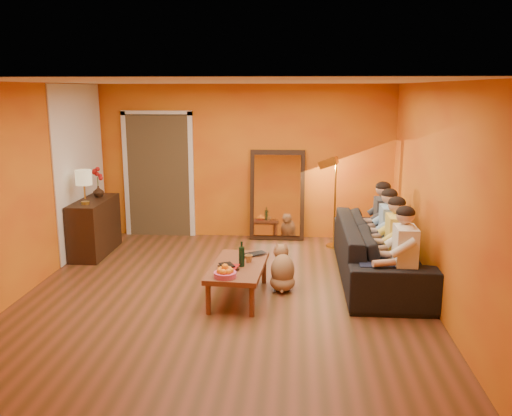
# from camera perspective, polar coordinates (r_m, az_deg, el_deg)

# --- Properties ---
(room_shell) EXTENTS (5.00, 5.50, 2.60)m
(room_shell) POSITION_cam_1_polar(r_m,az_deg,el_deg) (6.90, -2.98, 2.25)
(room_shell) COLOR brown
(room_shell) RESTS_ON ground
(white_accent) EXTENTS (0.02, 1.90, 2.58)m
(white_accent) POSITION_cam_1_polar(r_m,az_deg,el_deg) (8.87, -17.99, 3.94)
(white_accent) COLOR white
(white_accent) RESTS_ON wall_left
(doorway_recess) EXTENTS (1.06, 0.30, 2.10)m
(doorway_recess) POSITION_cam_1_polar(r_m,az_deg,el_deg) (9.61, -10.02, 3.47)
(doorway_recess) COLOR #3F2D19
(doorway_recess) RESTS_ON floor
(door_jamb_left) EXTENTS (0.08, 0.06, 2.20)m
(door_jamb_left) POSITION_cam_1_polar(r_m,az_deg,el_deg) (9.65, -13.48, 3.35)
(door_jamb_left) COLOR white
(door_jamb_left) RESTS_ON wall_back
(door_jamb_right) EXTENTS (0.08, 0.06, 2.20)m
(door_jamb_right) POSITION_cam_1_polar(r_m,az_deg,el_deg) (9.37, -6.81, 3.34)
(door_jamb_right) COLOR white
(door_jamb_right) RESTS_ON wall_back
(door_header) EXTENTS (1.22, 0.06, 0.08)m
(door_header) POSITION_cam_1_polar(r_m,az_deg,el_deg) (9.39, -10.45, 9.81)
(door_header) COLOR white
(door_header) RESTS_ON wall_back
(mirror_frame) EXTENTS (0.92, 0.27, 1.51)m
(mirror_frame) POSITION_cam_1_polar(r_m,az_deg,el_deg) (9.17, 2.25, 1.38)
(mirror_frame) COLOR black
(mirror_frame) RESTS_ON floor
(mirror_glass) EXTENTS (0.78, 0.21, 1.35)m
(mirror_glass) POSITION_cam_1_polar(r_m,az_deg,el_deg) (9.13, 2.24, 1.34)
(mirror_glass) COLOR white
(mirror_glass) RESTS_ON mirror_frame
(sideboard) EXTENTS (0.44, 1.18, 0.85)m
(sideboard) POSITION_cam_1_polar(r_m,az_deg,el_deg) (8.76, -16.62, -1.92)
(sideboard) COLOR black
(sideboard) RESTS_ON floor
(table_lamp) EXTENTS (0.24, 0.24, 0.51)m
(table_lamp) POSITION_cam_1_polar(r_m,az_deg,el_deg) (8.35, -17.63, 2.10)
(table_lamp) COLOR beige
(table_lamp) RESTS_ON sideboard
(sofa) EXTENTS (2.65, 1.04, 0.77)m
(sofa) POSITION_cam_1_polar(r_m,az_deg,el_deg) (7.49, 12.87, -4.43)
(sofa) COLOR black
(sofa) RESTS_ON floor
(coffee_table) EXTENTS (0.70, 1.26, 0.42)m
(coffee_table) POSITION_cam_1_polar(r_m,az_deg,el_deg) (6.71, -1.89, -7.70)
(coffee_table) COLOR brown
(coffee_table) RESTS_ON floor
(floor_lamp) EXTENTS (0.36, 0.32, 1.44)m
(floor_lamp) POSITION_cam_1_polar(r_m,az_deg,el_deg) (8.74, 8.31, 0.44)
(floor_lamp) COLOR gold
(floor_lamp) RESTS_ON floor
(dog) EXTENTS (0.46, 0.58, 0.59)m
(dog) POSITION_cam_1_polar(r_m,az_deg,el_deg) (6.96, 2.83, -6.22)
(dog) COLOR olive
(dog) RESTS_ON floor
(person_far_left) EXTENTS (0.70, 0.44, 1.22)m
(person_far_left) POSITION_cam_1_polar(r_m,az_deg,el_deg) (6.50, 15.37, -5.10)
(person_far_left) COLOR silver
(person_far_left) RESTS_ON sofa
(person_mid_left) EXTENTS (0.70, 0.44, 1.22)m
(person_mid_left) POSITION_cam_1_polar(r_m,az_deg,el_deg) (7.02, 14.53, -3.75)
(person_mid_left) COLOR #E4CB4C
(person_mid_left) RESTS_ON sofa
(person_mid_right) EXTENTS (0.70, 0.44, 1.22)m
(person_mid_right) POSITION_cam_1_polar(r_m,az_deg,el_deg) (7.54, 13.82, -2.59)
(person_mid_right) COLOR #88AED2
(person_mid_right) RESTS_ON sofa
(person_far_right) EXTENTS (0.70, 0.44, 1.22)m
(person_far_right) POSITION_cam_1_polar(r_m,az_deg,el_deg) (8.07, 13.19, -1.58)
(person_far_right) COLOR #333338
(person_far_right) RESTS_ON sofa
(fruit_bowl) EXTENTS (0.26, 0.26, 0.16)m
(fruit_bowl) POSITION_cam_1_polar(r_m,az_deg,el_deg) (6.20, -3.28, -6.58)
(fruit_bowl) COLOR #D24A7C
(fruit_bowl) RESTS_ON coffee_table
(wine_bottle) EXTENTS (0.07, 0.07, 0.31)m
(wine_bottle) POSITION_cam_1_polar(r_m,az_deg,el_deg) (6.54, -1.52, -4.86)
(wine_bottle) COLOR black
(wine_bottle) RESTS_ON coffee_table
(tumbler) EXTENTS (0.12, 0.12, 0.09)m
(tumbler) POSITION_cam_1_polar(r_m,az_deg,el_deg) (6.73, -0.77, -5.33)
(tumbler) COLOR #B27F3F
(tumbler) RESTS_ON coffee_table
(laptop) EXTENTS (0.42, 0.39, 0.03)m
(laptop) POSITION_cam_1_polar(r_m,az_deg,el_deg) (6.95, -0.11, -5.01)
(laptop) COLOR black
(laptop) RESTS_ON coffee_table
(book_lower) EXTENTS (0.29, 0.31, 0.02)m
(book_lower) POSITION_cam_1_polar(r_m,az_deg,el_deg) (6.47, -3.69, -6.41)
(book_lower) COLOR black
(book_lower) RESTS_ON coffee_table
(book_mid) EXTENTS (0.23, 0.28, 0.02)m
(book_mid) POSITION_cam_1_polar(r_m,az_deg,el_deg) (6.47, -3.59, -6.20)
(book_mid) COLOR #A91413
(book_mid) RESTS_ON book_lower
(book_upper) EXTENTS (0.22, 0.24, 0.02)m
(book_upper) POSITION_cam_1_polar(r_m,az_deg,el_deg) (6.45, -3.70, -6.10)
(book_upper) COLOR black
(book_upper) RESTS_ON book_mid
(vase) EXTENTS (0.17, 0.17, 0.18)m
(vase) POSITION_cam_1_polar(r_m,az_deg,el_deg) (8.88, -16.25, 1.69)
(vase) COLOR black
(vase) RESTS_ON sideboard
(flowers) EXTENTS (0.17, 0.17, 0.48)m
(flowers) POSITION_cam_1_polar(r_m,az_deg,el_deg) (8.84, -16.36, 3.42)
(flowers) COLOR #A91413
(flowers) RESTS_ON vase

